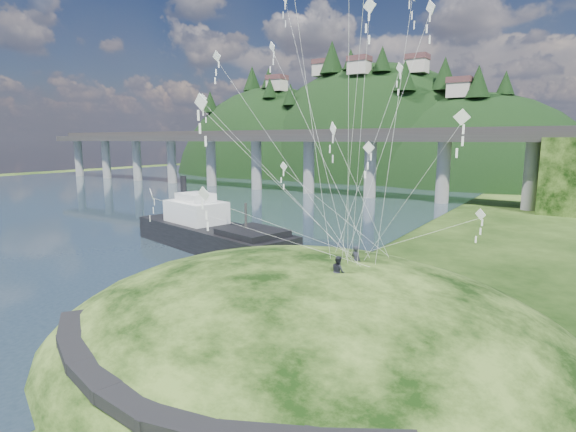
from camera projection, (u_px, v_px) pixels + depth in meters
The scene contains 10 objects.
ground at pixel (195, 320), 31.87m from camera, with size 320.00×320.00×0.00m, color black.
water at pixel (51, 200), 95.48m from camera, with size 240.00×240.00×0.00m, color #2D4253.
grass_hill at pixel (306, 358), 29.46m from camera, with size 36.00×32.00×13.00m.
footpath at pixel (156, 386), 19.46m from camera, with size 22.29×5.84×0.83m.
bridge at pixel (330, 153), 102.32m from camera, with size 160.00×11.00×15.00m.
far_ridge at pixel (356, 198), 157.43m from camera, with size 153.00×70.00×94.50m.
work_barge at pixel (210, 231), 52.57m from camera, with size 24.26×11.42×8.20m.
wooden_dock at pixel (196, 287), 37.67m from camera, with size 11.82×6.77×0.87m.
kite_flyers at pixel (345, 252), 27.31m from camera, with size 1.24×3.92×1.97m.
kite_swarm at pixel (318, 64), 27.98m from camera, with size 20.31×18.05×20.87m.
Camera 1 is at (22.07, -21.63, 12.62)m, focal length 28.00 mm.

